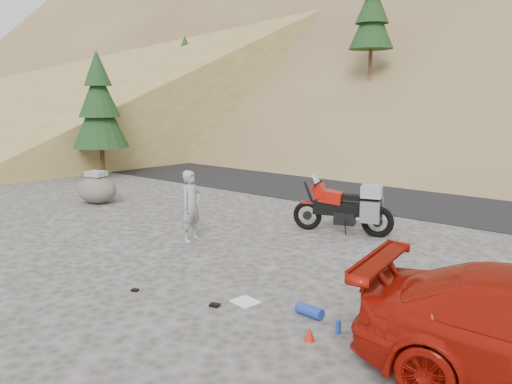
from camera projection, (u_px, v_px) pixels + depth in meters
ground at (237, 260)px, 10.17m from camera, size 140.00×140.00×0.00m
road at (407, 193)px, 17.10m from camera, size 120.00×7.00×0.05m
conifer_verge at (99, 105)px, 19.77m from camera, size 2.20×2.20×5.04m
motorcycle at (347, 208)px, 11.98m from camera, size 2.41×1.11×1.47m
man at (192, 241)px, 11.53m from camera, size 0.45×0.63×1.64m
boulder at (97, 189)px, 15.44m from camera, size 1.30×1.11×1.02m
small_rock at (99, 189)px, 16.86m from camera, size 0.76×0.72×0.38m
gear_white_cloth at (245, 302)px, 8.11m from camera, size 0.46×0.42×0.01m
gear_blue_mat at (309, 311)px, 7.57m from camera, size 0.45×0.21×0.18m
gear_bottle at (338, 327)px, 7.03m from camera, size 0.07×0.07×0.19m
gear_funnel at (310, 334)px, 6.82m from camera, size 0.19×0.19×0.19m
gear_glove_a at (215, 305)px, 7.95m from camera, size 0.18×0.15×0.04m
gear_glove_b at (135, 290)px, 8.56m from camera, size 0.14×0.12×0.04m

